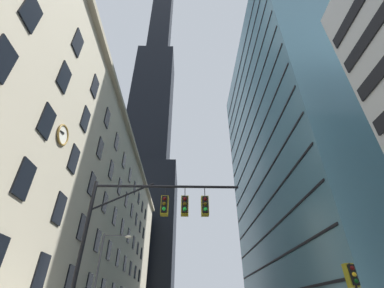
# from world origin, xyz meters

# --- Properties ---
(station_building) EXTENTS (14.27, 66.34, 26.67)m
(station_building) POSITION_xyz_m (-17.80, 27.17, 13.31)
(station_building) COLOR #B2A88E
(station_building) RESTS_ON ground
(dark_skyscraper) EXTENTS (24.59, 24.59, 222.58)m
(dark_skyscraper) POSITION_xyz_m (-17.54, 77.96, 65.27)
(dark_skyscraper) COLOR black
(dark_skyscraper) RESTS_ON ground
(glass_office_midrise) EXTENTS (18.84, 41.41, 57.54)m
(glass_office_midrise) POSITION_xyz_m (20.37, 30.68, 28.77)
(glass_office_midrise) COLOR teal
(glass_office_midrise) RESTS_ON ground
(traffic_signal_mast) EXTENTS (8.11, 0.63, 7.76)m
(traffic_signal_mast) POSITION_xyz_m (-3.25, 2.70, 5.87)
(traffic_signal_mast) COLOR black
(traffic_signal_mast) RESTS_ON sidewalk_left
(traffic_light_near_right) EXTENTS (0.40, 0.63, 3.67)m
(traffic_light_near_right) POSITION_xyz_m (6.39, 2.99, 3.09)
(traffic_light_near_right) COLOR black
(traffic_light_near_right) RESTS_ON sidewalk_right
(street_lamppost) EXTENTS (2.48, 0.32, 7.36)m
(street_lamppost) POSITION_xyz_m (-8.27, 12.30, 4.56)
(street_lamppost) COLOR #47474C
(street_lamppost) RESTS_ON sidewalk_left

